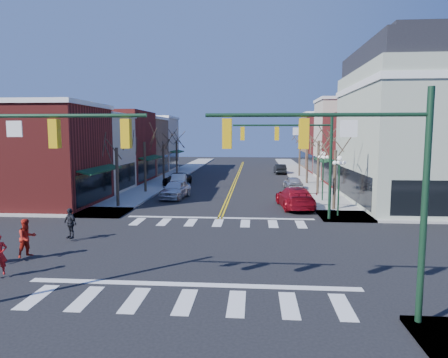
% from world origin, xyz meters
% --- Properties ---
extents(ground, '(160.00, 160.00, 0.00)m').
position_xyz_m(ground, '(0.00, 0.00, 0.00)').
color(ground, black).
rests_on(ground, ground).
extents(sidewalk_left, '(3.50, 70.00, 0.15)m').
position_xyz_m(sidewalk_left, '(-8.75, 20.00, 0.07)').
color(sidewalk_left, '#9E9B93').
rests_on(sidewalk_left, ground).
extents(sidewalk_right, '(3.50, 70.00, 0.15)m').
position_xyz_m(sidewalk_right, '(8.75, 20.00, 0.07)').
color(sidewalk_right, '#9E9B93').
rests_on(sidewalk_right, ground).
extents(bldg_left_brick_a, '(10.00, 8.50, 8.00)m').
position_xyz_m(bldg_left_brick_a, '(-15.50, 11.75, 4.00)').
color(bldg_left_brick_a, maroon).
rests_on(bldg_left_brick_a, ground).
extents(bldg_left_stucco_a, '(10.00, 7.00, 7.50)m').
position_xyz_m(bldg_left_stucco_a, '(-15.50, 19.50, 3.75)').
color(bldg_left_stucco_a, '#C0B39E').
rests_on(bldg_left_stucco_a, ground).
extents(bldg_left_brick_b, '(10.00, 9.00, 8.50)m').
position_xyz_m(bldg_left_brick_b, '(-15.50, 27.50, 4.25)').
color(bldg_left_brick_b, maroon).
rests_on(bldg_left_brick_b, ground).
extents(bldg_left_tan, '(10.00, 7.50, 7.80)m').
position_xyz_m(bldg_left_tan, '(-15.50, 35.75, 3.90)').
color(bldg_left_tan, '#947052').
rests_on(bldg_left_tan, ground).
extents(bldg_left_stucco_b, '(10.00, 8.00, 8.20)m').
position_xyz_m(bldg_left_stucco_b, '(-15.50, 43.50, 4.10)').
color(bldg_left_stucco_b, '#C0B39E').
rests_on(bldg_left_stucco_b, ground).
extents(bldg_right_brick_a, '(10.00, 8.50, 8.00)m').
position_xyz_m(bldg_right_brick_a, '(15.50, 25.75, 4.00)').
color(bldg_right_brick_a, maroon).
rests_on(bldg_right_brick_a, ground).
extents(bldg_right_stucco, '(10.00, 7.00, 10.00)m').
position_xyz_m(bldg_right_stucco, '(15.50, 33.50, 5.00)').
color(bldg_right_stucco, '#C0B39E').
rests_on(bldg_right_stucco, ground).
extents(bldg_right_brick_b, '(10.00, 8.00, 8.50)m').
position_xyz_m(bldg_right_brick_b, '(15.50, 41.00, 4.25)').
color(bldg_right_brick_b, maroon).
rests_on(bldg_right_brick_b, ground).
extents(bldg_right_tan, '(10.00, 8.00, 9.00)m').
position_xyz_m(bldg_right_tan, '(15.50, 49.00, 4.50)').
color(bldg_right_tan, '#947052').
rests_on(bldg_right_tan, ground).
extents(victorian_corner, '(12.25, 14.25, 13.30)m').
position_xyz_m(victorian_corner, '(16.50, 14.50, 6.66)').
color(victorian_corner, '#A4AF98').
rests_on(victorian_corner, ground).
extents(traffic_mast_near_left, '(6.60, 0.28, 7.20)m').
position_xyz_m(traffic_mast_near_left, '(-5.55, -7.40, 4.71)').
color(traffic_mast_near_left, '#14331E').
rests_on(traffic_mast_near_left, ground).
extents(traffic_mast_near_right, '(6.60, 0.28, 7.20)m').
position_xyz_m(traffic_mast_near_right, '(5.55, -7.40, 4.71)').
color(traffic_mast_near_right, '#14331E').
rests_on(traffic_mast_near_right, ground).
extents(traffic_mast_far_right, '(6.60, 0.28, 7.20)m').
position_xyz_m(traffic_mast_far_right, '(5.55, 7.40, 4.71)').
color(traffic_mast_far_right, '#14331E').
rests_on(traffic_mast_far_right, ground).
extents(lamppost_corner, '(0.36, 0.36, 4.33)m').
position_xyz_m(lamppost_corner, '(8.20, 8.50, 2.96)').
color(lamppost_corner, '#14331E').
rests_on(lamppost_corner, ground).
extents(lamppost_midblock, '(0.36, 0.36, 4.33)m').
position_xyz_m(lamppost_midblock, '(8.20, 15.00, 2.96)').
color(lamppost_midblock, '#14331E').
rests_on(lamppost_midblock, ground).
extents(tree_left_a, '(0.24, 0.24, 4.76)m').
position_xyz_m(tree_left_a, '(-8.40, 11.00, 2.38)').
color(tree_left_a, '#382B21').
rests_on(tree_left_a, ground).
extents(tree_left_b, '(0.24, 0.24, 5.04)m').
position_xyz_m(tree_left_b, '(-8.40, 19.00, 2.52)').
color(tree_left_b, '#382B21').
rests_on(tree_left_b, ground).
extents(tree_left_c, '(0.24, 0.24, 4.55)m').
position_xyz_m(tree_left_c, '(-8.40, 27.00, 2.27)').
color(tree_left_c, '#382B21').
rests_on(tree_left_c, ground).
extents(tree_left_d, '(0.24, 0.24, 4.90)m').
position_xyz_m(tree_left_d, '(-8.40, 35.00, 2.45)').
color(tree_left_d, '#382B21').
rests_on(tree_left_d, ground).
extents(tree_right_a, '(0.24, 0.24, 4.62)m').
position_xyz_m(tree_right_a, '(8.40, 11.00, 2.31)').
color(tree_right_a, '#382B21').
rests_on(tree_right_a, ground).
extents(tree_right_b, '(0.24, 0.24, 5.18)m').
position_xyz_m(tree_right_b, '(8.40, 19.00, 2.59)').
color(tree_right_b, '#382B21').
rests_on(tree_right_b, ground).
extents(tree_right_c, '(0.24, 0.24, 4.83)m').
position_xyz_m(tree_right_c, '(8.40, 27.00, 2.42)').
color(tree_right_c, '#382B21').
rests_on(tree_right_c, ground).
extents(tree_right_d, '(0.24, 0.24, 4.97)m').
position_xyz_m(tree_right_d, '(8.40, 35.00, 2.48)').
color(tree_right_d, '#382B21').
rests_on(tree_right_d, ground).
extents(car_left_near, '(2.44, 5.00, 1.64)m').
position_xyz_m(car_left_near, '(-4.80, 16.00, 0.82)').
color(car_left_near, silver).
rests_on(car_left_near, ground).
extents(car_left_mid, '(1.91, 4.40, 1.41)m').
position_xyz_m(car_left_mid, '(-5.91, 23.40, 0.70)').
color(car_left_mid, silver).
rests_on(car_left_mid, ground).
extents(car_left_far, '(2.78, 5.23, 1.40)m').
position_xyz_m(car_left_far, '(-6.40, 25.06, 0.70)').
color(car_left_far, black).
rests_on(car_left_far, ground).
extents(car_right_near, '(2.98, 6.05, 1.69)m').
position_xyz_m(car_right_near, '(5.57, 11.95, 0.85)').
color(car_right_near, maroon).
rests_on(car_right_near, ground).
extents(car_right_mid, '(2.00, 4.19, 1.38)m').
position_xyz_m(car_right_mid, '(6.40, 22.65, 0.69)').
color(car_right_mid, '#ABABAF').
rests_on(car_right_mid, ground).
extents(car_right_far, '(1.73, 4.35, 1.41)m').
position_xyz_m(car_right_far, '(6.06, 39.06, 0.70)').
color(car_right_far, black).
rests_on(car_right_far, ground).
extents(pedestrian_red_b, '(1.03, 1.09, 1.79)m').
position_xyz_m(pedestrian_red_b, '(-8.12, -2.14, 1.04)').
color(pedestrian_red_b, red).
rests_on(pedestrian_red_b, sidewalk_left).
extents(pedestrian_dark_a, '(1.05, 0.83, 1.67)m').
position_xyz_m(pedestrian_dark_a, '(-7.65, 1.23, 0.98)').
color(pedestrian_dark_a, black).
rests_on(pedestrian_dark_a, sidewalk_left).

